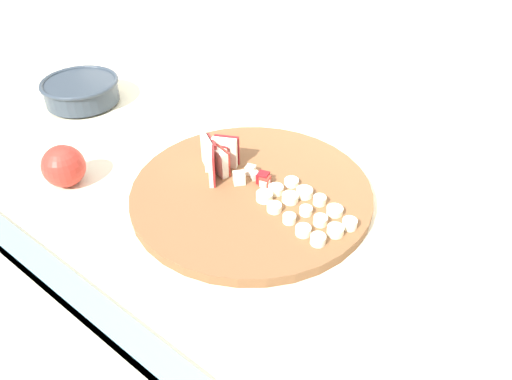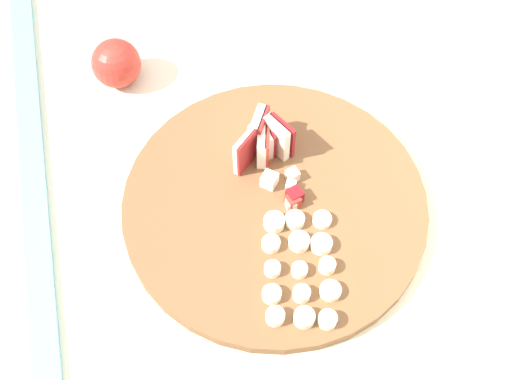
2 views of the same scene
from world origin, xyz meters
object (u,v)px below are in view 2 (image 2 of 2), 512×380
object	(u,v)px
banana_slice_rows	(299,266)
whole_apple	(116,63)
apple_dice_pile	(286,189)
apple_wedge_fan	(263,138)
cutting_board	(275,206)

from	to	relation	value
banana_slice_rows	whole_apple	world-z (taller)	whole_apple
apple_dice_pile	whole_apple	distance (m)	0.35
apple_wedge_fan	banana_slice_rows	xyz separation A→B (m)	(0.20, -0.00, -0.02)
apple_dice_pile	whole_apple	size ratio (longest dim) A/B	0.84
apple_wedge_fan	apple_dice_pile	distance (m)	0.09
cutting_board	whole_apple	bearing A→B (deg)	-148.30
cutting_board	banana_slice_rows	size ratio (longest dim) A/B	2.43
cutting_board	apple_dice_pile	size ratio (longest dim) A/B	6.53
cutting_board	apple_dice_pile	bearing A→B (deg)	121.07
apple_wedge_fan	cutting_board	bearing A→B (deg)	-3.06
apple_dice_pile	whole_apple	xyz separation A→B (m)	(-0.29, -0.21, 0.01)
whole_apple	apple_wedge_fan	bearing A→B (deg)	42.67
apple_wedge_fan	whole_apple	distance (m)	0.28
banana_slice_rows	apple_dice_pile	bearing A→B (deg)	172.77
cutting_board	apple_wedge_fan	bearing A→B (deg)	176.94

